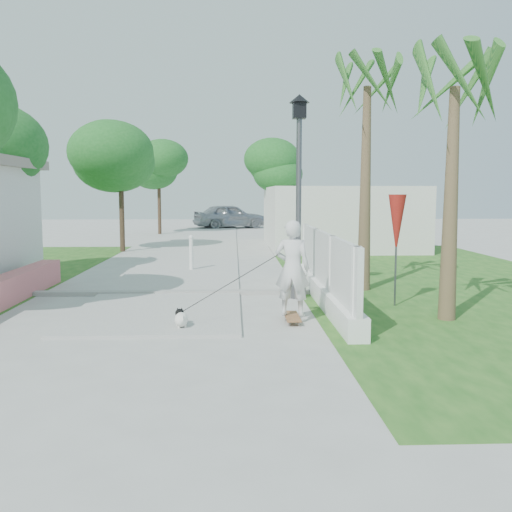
{
  "coord_description": "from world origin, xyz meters",
  "views": [
    {
      "loc": [
        1.48,
        -6.99,
        2.32
      ],
      "look_at": [
        1.91,
        4.09,
        1.1
      ],
      "focal_mm": 40.0,
      "sensor_mm": 36.0,
      "label": 1
    }
  ],
  "objects_px": {
    "street_lamp": "(299,189)",
    "skateboarder": "(255,278)",
    "patio_umbrella": "(397,225)",
    "parked_car": "(230,216)",
    "bollard": "(191,252)",
    "dog": "(181,319)"
  },
  "relations": [
    {
      "from": "street_lamp",
      "to": "skateboarder",
      "type": "height_order",
      "value": "street_lamp"
    },
    {
      "from": "patio_umbrella",
      "to": "parked_car",
      "type": "distance_m",
      "value": 27.03
    },
    {
      "from": "street_lamp",
      "to": "skateboarder",
      "type": "relative_size",
      "value": 1.92
    },
    {
      "from": "bollard",
      "to": "dog",
      "type": "bearing_deg",
      "value": -87.13
    },
    {
      "from": "patio_umbrella",
      "to": "dog",
      "type": "xyz_separation_m",
      "value": [
        -4.23,
        -1.9,
        -1.49
      ]
    },
    {
      "from": "street_lamp",
      "to": "patio_umbrella",
      "type": "relative_size",
      "value": 1.93
    },
    {
      "from": "street_lamp",
      "to": "parked_car",
      "type": "distance_m",
      "value": 25.88
    },
    {
      "from": "patio_umbrella",
      "to": "skateboarder",
      "type": "distance_m",
      "value": 3.39
    },
    {
      "from": "street_lamp",
      "to": "skateboarder",
      "type": "xyz_separation_m",
      "value": [
        -1.04,
        -2.46,
        -1.6
      ]
    },
    {
      "from": "street_lamp",
      "to": "bollard",
      "type": "xyz_separation_m",
      "value": [
        -2.7,
        4.5,
        -1.84
      ]
    },
    {
      "from": "street_lamp",
      "to": "dog",
      "type": "distance_m",
      "value": 4.34
    },
    {
      "from": "dog",
      "to": "parked_car",
      "type": "relative_size",
      "value": 0.11
    },
    {
      "from": "skateboarder",
      "to": "bollard",
      "type": "bearing_deg",
      "value": -61.24
    },
    {
      "from": "skateboarder",
      "to": "parked_car",
      "type": "height_order",
      "value": "skateboarder"
    },
    {
      "from": "bollard",
      "to": "skateboarder",
      "type": "height_order",
      "value": "skateboarder"
    },
    {
      "from": "bollard",
      "to": "patio_umbrella",
      "type": "distance_m",
      "value": 7.25
    },
    {
      "from": "dog",
      "to": "parked_car",
      "type": "xyz_separation_m",
      "value": [
        0.63,
        28.67,
        0.62
      ]
    },
    {
      "from": "street_lamp",
      "to": "patio_umbrella",
      "type": "height_order",
      "value": "street_lamp"
    },
    {
      "from": "dog",
      "to": "parked_car",
      "type": "bearing_deg",
      "value": 75.32
    },
    {
      "from": "skateboarder",
      "to": "dog",
      "type": "distance_m",
      "value": 1.5
    },
    {
      "from": "street_lamp",
      "to": "skateboarder",
      "type": "distance_m",
      "value": 3.11
    },
    {
      "from": "parked_car",
      "to": "street_lamp",
      "type": "bearing_deg",
      "value": 163.68
    }
  ]
}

